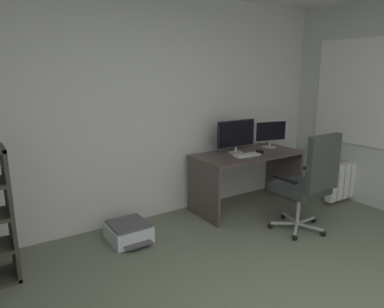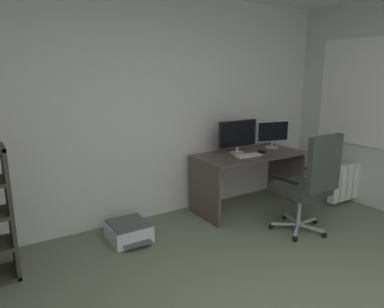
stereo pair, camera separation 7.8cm
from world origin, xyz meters
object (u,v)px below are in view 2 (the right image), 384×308
object	(u,v)px
monitor_main	(238,135)
desk	(248,168)
monitor_secondary	(272,132)
printer	(129,231)
radiator	(350,181)
computer_mouse	(262,152)
keyboard	(248,155)
office_chair	(309,181)

from	to	relation	value
monitor_main	desk	bearing A→B (deg)	-41.26
monitor_secondary	desk	bearing A→B (deg)	-168.65
desk	printer	distance (m)	1.74
monitor_secondary	radiator	world-z (taller)	monitor_secondary
computer_mouse	radiator	distance (m)	1.34
keyboard	monitor_main	bearing A→B (deg)	95.61
computer_mouse	radiator	size ratio (longest dim) A/B	0.13
computer_mouse	office_chair	bearing A→B (deg)	-80.22
monitor_main	computer_mouse	distance (m)	0.38
desk	office_chair	size ratio (longest dim) A/B	1.25
desk	monitor_secondary	size ratio (longest dim) A/B	2.89
monitor_secondary	computer_mouse	xyz separation A→B (m)	(-0.35, -0.18, -0.19)
monitor_secondary	keyboard	xyz separation A→B (m)	(-0.60, -0.21, -0.20)
desk	keyboard	world-z (taller)	keyboard
keyboard	computer_mouse	distance (m)	0.25
keyboard	radiator	bearing A→B (deg)	-16.20
monitor_main	radiator	distance (m)	1.71
computer_mouse	radiator	bearing A→B (deg)	-7.01
monitor_secondary	printer	xyz separation A→B (m)	(-2.17, -0.13, -0.85)
office_chair	computer_mouse	bearing A→B (deg)	82.82
monitor_secondary	computer_mouse	bearing A→B (deg)	-152.50
monitor_main	printer	world-z (taller)	monitor_main
desk	radiator	size ratio (longest dim) A/B	1.83
keyboard	printer	distance (m)	1.71
keyboard	printer	size ratio (longest dim) A/B	0.66
monitor_secondary	office_chair	bearing A→B (deg)	-113.74
keyboard	desk	bearing A→B (deg)	49.47
monitor_secondary	computer_mouse	world-z (taller)	monitor_secondary
monitor_secondary	keyboard	distance (m)	0.66
keyboard	printer	xyz separation A→B (m)	(-1.58, 0.07, -0.65)
monitor_main	radiator	size ratio (longest dim) A/B	0.74
radiator	keyboard	bearing A→B (deg)	160.76
monitor_main	computer_mouse	xyz separation A→B (m)	(0.25, -0.18, -0.22)
desk	keyboard	distance (m)	0.25
keyboard	office_chair	xyz separation A→B (m)	(0.14, -0.84, -0.13)
monitor_main	radiator	bearing A→B (deg)	-26.29
computer_mouse	office_chair	size ratio (longest dim) A/B	0.09
monitor_main	keyboard	xyz separation A→B (m)	(0.01, -0.21, -0.23)
monitor_secondary	radiator	size ratio (longest dim) A/B	0.63
desk	printer	world-z (taller)	desk
monitor_main	monitor_secondary	xyz separation A→B (m)	(0.61, 0.00, -0.03)
monitor_secondary	keyboard	world-z (taller)	monitor_secondary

